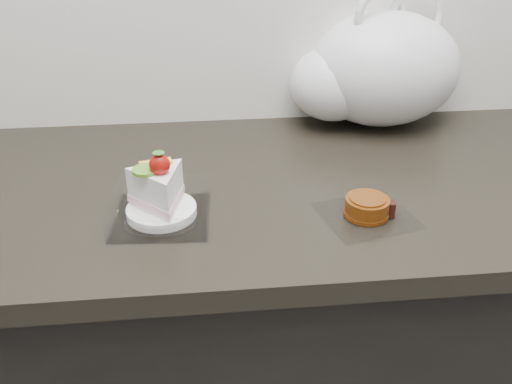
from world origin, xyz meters
name	(u,v)px	position (x,y,z in m)	size (l,w,h in m)	color
counter	(278,352)	(0.00, 1.69, 0.45)	(2.04, 0.64, 0.90)	black
cake_tray	(161,200)	(-0.22, 1.58, 0.93)	(0.17, 0.17, 0.13)	white
mooncake_wrap	(368,209)	(0.12, 1.54, 0.91)	(0.18, 0.17, 0.04)	white
plastic_bag	(374,71)	(0.24, 1.95, 1.02)	(0.43, 0.34, 0.31)	silver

